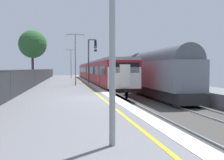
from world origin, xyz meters
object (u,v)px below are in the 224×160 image
(platform_lamp_far, at_px, (71,61))
(background_tree_centre, at_px, (33,45))
(platform_lamp_mid, at_px, (75,55))
(freight_train_adjacent_track, at_px, (142,71))
(platform_lamp_near, at_px, (112,15))
(background_tree_left, at_px, (32,46))
(signal_gantry, at_px, (91,56))
(commuter_train_at_platform, at_px, (96,72))

(platform_lamp_far, bearing_deg, background_tree_centre, -124.02)
(platform_lamp_mid, xyz_separation_m, background_tree_centre, (-5.77, 13.14, 2.11))
(platform_lamp_far, bearing_deg, freight_train_adjacent_track, -69.77)
(platform_lamp_near, relative_size, background_tree_centre, 0.65)
(background_tree_left, bearing_deg, signal_gantry, -59.57)
(freight_train_adjacent_track, relative_size, background_tree_centre, 3.34)
(platform_lamp_near, bearing_deg, freight_train_adjacent_track, 71.91)
(signal_gantry, relative_size, platform_lamp_mid, 0.99)
(platform_lamp_mid, bearing_deg, platform_lamp_near, -90.00)
(freight_train_adjacent_track, xyz_separation_m, background_tree_left, (-14.06, 17.82, 4.11))
(commuter_train_at_platform, relative_size, platform_lamp_near, 8.33)
(background_tree_left, distance_m, background_tree_centre, 6.04)
(background_tree_left, bearing_deg, platform_lamp_mid, -71.11)
(commuter_train_at_platform, relative_size, platform_lamp_mid, 7.49)
(signal_gantry, height_order, platform_lamp_near, signal_gantry)
(freight_train_adjacent_track, distance_m, platform_lamp_far, 21.79)
(platform_lamp_near, distance_m, platform_lamp_far, 43.39)
(signal_gantry, distance_m, platform_lamp_mid, 4.98)
(platform_lamp_near, xyz_separation_m, background_tree_centre, (-5.77, 34.83, 2.40))
(platform_lamp_near, height_order, platform_lamp_mid, platform_lamp_mid)
(commuter_train_at_platform, height_order, platform_lamp_far, platform_lamp_far)
(platform_lamp_near, relative_size, platform_lamp_far, 0.90)
(signal_gantry, bearing_deg, commuter_train_at_platform, 79.21)
(platform_lamp_far, xyz_separation_m, background_tree_left, (-6.54, -2.56, 2.38))
(signal_gantry, bearing_deg, background_tree_left, 120.43)
(platform_lamp_near, xyz_separation_m, background_tree_left, (-6.54, 40.82, 2.65))
(freight_train_adjacent_track, bearing_deg, background_tree_centre, 138.31)
(freight_train_adjacent_track, distance_m, platform_lamp_near, 24.24)
(freight_train_adjacent_track, distance_m, background_tree_centre, 18.20)
(background_tree_left, bearing_deg, freight_train_adjacent_track, -51.73)
(platform_lamp_near, bearing_deg, platform_lamp_mid, 90.00)
(freight_train_adjacent_track, xyz_separation_m, signal_gantry, (-5.49, 3.24, 1.87))
(platform_lamp_near, height_order, platform_lamp_far, platform_lamp_far)
(platform_lamp_near, relative_size, background_tree_left, 0.64)
(platform_lamp_far, bearing_deg, platform_lamp_near, -90.00)
(platform_lamp_near, distance_m, background_tree_left, 41.43)
(freight_train_adjacent_track, bearing_deg, platform_lamp_near, -108.09)
(signal_gantry, distance_m, platform_lamp_near, 26.32)
(platform_lamp_far, xyz_separation_m, background_tree_centre, (-5.77, -8.55, 2.12))
(platform_lamp_mid, height_order, platform_lamp_far, platform_lamp_mid)
(commuter_train_at_platform, relative_size, background_tree_left, 5.33)
(commuter_train_at_platform, distance_m, background_tree_left, 12.87)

